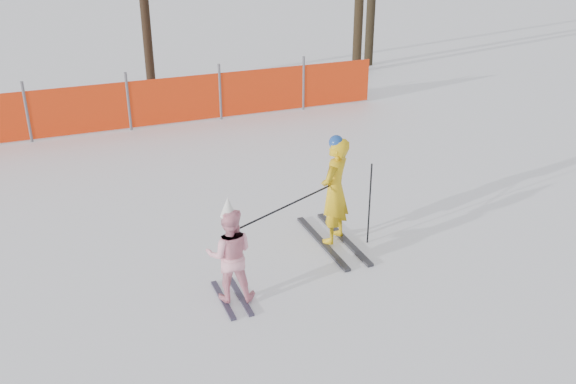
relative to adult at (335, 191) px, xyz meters
name	(u,v)px	position (x,y,z in m)	size (l,w,h in m)	color
ground	(302,276)	(-0.78, -0.70, -0.80)	(120.00, 120.00, 0.00)	white
adult	(335,191)	(0.00, 0.00, 0.00)	(0.67, 1.65, 1.62)	black
child	(230,254)	(-1.78, -0.86, -0.16)	(0.69, 0.88, 1.38)	black
ski_poles	(322,205)	(-0.34, -0.34, -0.01)	(2.14, 0.77, 1.21)	black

